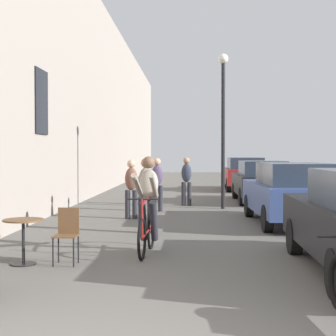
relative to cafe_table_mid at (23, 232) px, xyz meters
name	(u,v)px	position (x,y,z in m)	size (l,w,h in m)	color
building_facade_left	(70,82)	(-1.53, 9.92, 3.72)	(0.54, 68.00, 8.49)	gray
cafe_table_mid	(23,232)	(0.00, 0.00, 0.00)	(0.64, 0.64, 0.72)	black
cafe_chair_mid_toward_street	(67,232)	(0.68, 0.08, 0.00)	(0.39, 0.39, 0.89)	black
cyclist_on_bicycle	(148,207)	(1.89, 1.11, 0.29)	(0.52, 1.76, 1.74)	black
pedestrian_near	(146,191)	(1.66, 3.34, 0.41)	(0.36, 0.27, 1.66)	#26262D
pedestrian_mid	(131,186)	(1.06, 5.80, 0.37)	(0.36, 0.26, 1.59)	#26262D
pedestrian_far	(157,181)	(1.64, 7.64, 0.39)	(0.35, 0.25, 1.62)	#26262D
pedestrian_furthest	(186,178)	(2.52, 9.34, 0.40)	(0.37, 0.29, 1.63)	#26262D
street_lamp	(223,111)	(3.68, 8.44, 2.59)	(0.32, 0.32, 4.90)	black
parked_car_second	(291,193)	(5.13, 4.85, 0.27)	(1.93, 4.36, 1.53)	#384C84
parked_car_third	(261,181)	(5.18, 10.72, 0.25)	(1.78, 4.20, 1.49)	black
parked_car_fourth	(244,173)	(5.22, 16.81, 0.29)	(1.89, 4.41, 1.56)	maroon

